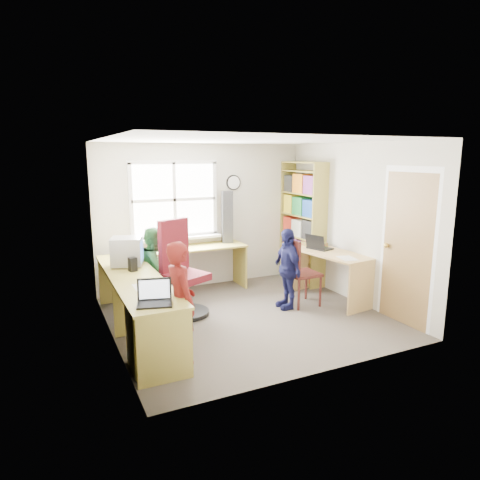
{
  "coord_description": "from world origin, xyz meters",
  "views": [
    {
      "loc": [
        -2.49,
        -5.03,
        2.21
      ],
      "look_at": [
        0.0,
        0.25,
        1.05
      ],
      "focal_mm": 32.0,
      "sensor_mm": 36.0,
      "label": 1
    }
  ],
  "objects_px": {
    "crt_monitor": "(127,252)",
    "laptop_left": "(154,298)",
    "wooden_chair": "(299,270)",
    "l_desk": "(159,306)",
    "person_green": "(155,269)",
    "bookshelf": "(302,225)",
    "cd_tower": "(227,217)",
    "swivel_chair": "(182,274)",
    "person_navy": "(287,268)",
    "person_red": "(181,302)",
    "potted_plant": "(181,238)",
    "right_desk": "(331,265)",
    "laptop_right": "(318,246)"
  },
  "relations": [
    {
      "from": "wooden_chair",
      "to": "person_navy",
      "type": "relative_size",
      "value": 0.85
    },
    {
      "from": "cd_tower",
      "to": "potted_plant",
      "type": "height_order",
      "value": "cd_tower"
    },
    {
      "from": "person_green",
      "to": "l_desk",
      "type": "bearing_deg",
      "value": -166.09
    },
    {
      "from": "cd_tower",
      "to": "person_green",
      "type": "xyz_separation_m",
      "value": [
        -1.42,
        -0.65,
        -0.58
      ]
    },
    {
      "from": "bookshelf",
      "to": "crt_monitor",
      "type": "relative_size",
      "value": 4.36
    },
    {
      "from": "l_desk",
      "to": "wooden_chair",
      "type": "height_order",
      "value": "wooden_chair"
    },
    {
      "from": "crt_monitor",
      "to": "l_desk",
      "type": "bearing_deg",
      "value": -61.28
    },
    {
      "from": "crt_monitor",
      "to": "potted_plant",
      "type": "xyz_separation_m",
      "value": [
        1.0,
        0.79,
        -0.04
      ]
    },
    {
      "from": "wooden_chair",
      "to": "laptop_left",
      "type": "distance_m",
      "value": 2.66
    },
    {
      "from": "laptop_left",
      "to": "cd_tower",
      "type": "relative_size",
      "value": 0.47
    },
    {
      "from": "crt_monitor",
      "to": "laptop_left",
      "type": "height_order",
      "value": "crt_monitor"
    },
    {
      "from": "right_desk",
      "to": "laptop_right",
      "type": "distance_m",
      "value": 0.38
    },
    {
      "from": "swivel_chair",
      "to": "laptop_left",
      "type": "xyz_separation_m",
      "value": [
        -0.75,
        -1.5,
        0.23
      ]
    },
    {
      "from": "crt_monitor",
      "to": "laptop_right",
      "type": "distance_m",
      "value": 2.92
    },
    {
      "from": "l_desk",
      "to": "bookshelf",
      "type": "distance_m",
      "value": 3.35
    },
    {
      "from": "swivel_chair",
      "to": "crt_monitor",
      "type": "height_order",
      "value": "swivel_chair"
    },
    {
      "from": "crt_monitor",
      "to": "laptop_left",
      "type": "relative_size",
      "value": 1.18
    },
    {
      "from": "laptop_left",
      "to": "laptop_right",
      "type": "bearing_deg",
      "value": 39.94
    },
    {
      "from": "laptop_left",
      "to": "potted_plant",
      "type": "relative_size",
      "value": 1.3
    },
    {
      "from": "l_desk",
      "to": "person_green",
      "type": "xyz_separation_m",
      "value": [
        0.25,
        1.14,
        0.15
      ]
    },
    {
      "from": "l_desk",
      "to": "bookshelf",
      "type": "xyz_separation_m",
      "value": [
        2.96,
        1.47,
        0.55
      ]
    },
    {
      "from": "person_navy",
      "to": "cd_tower",
      "type": "bearing_deg",
      "value": -162.0
    },
    {
      "from": "right_desk",
      "to": "wooden_chair",
      "type": "distance_m",
      "value": 0.59
    },
    {
      "from": "l_desk",
      "to": "laptop_left",
      "type": "distance_m",
      "value": 0.79
    },
    {
      "from": "laptop_left",
      "to": "laptop_right",
      "type": "height_order",
      "value": "laptop_right"
    },
    {
      "from": "crt_monitor",
      "to": "cd_tower",
      "type": "height_order",
      "value": "cd_tower"
    },
    {
      "from": "person_red",
      "to": "person_navy",
      "type": "distance_m",
      "value": 2.13
    },
    {
      "from": "cd_tower",
      "to": "potted_plant",
      "type": "distance_m",
      "value": 0.89
    },
    {
      "from": "swivel_chair",
      "to": "person_navy",
      "type": "xyz_separation_m",
      "value": [
        1.47,
        -0.42,
        0.02
      ]
    },
    {
      "from": "laptop_right",
      "to": "crt_monitor",
      "type": "bearing_deg",
      "value": 67.92
    },
    {
      "from": "right_desk",
      "to": "laptop_right",
      "type": "relative_size",
      "value": 3.24
    },
    {
      "from": "potted_plant",
      "to": "person_green",
      "type": "height_order",
      "value": "person_green"
    },
    {
      "from": "bookshelf",
      "to": "laptop_right",
      "type": "bearing_deg",
      "value": -106.13
    },
    {
      "from": "potted_plant",
      "to": "laptop_left",
      "type": "bearing_deg",
      "value": -113.48
    },
    {
      "from": "bookshelf",
      "to": "cd_tower",
      "type": "height_order",
      "value": "bookshelf"
    },
    {
      "from": "wooden_chair",
      "to": "crt_monitor",
      "type": "distance_m",
      "value": 2.47
    },
    {
      "from": "cd_tower",
      "to": "person_navy",
      "type": "distance_m",
      "value": 1.56
    },
    {
      "from": "bookshelf",
      "to": "crt_monitor",
      "type": "bearing_deg",
      "value": -170.29
    },
    {
      "from": "wooden_chair",
      "to": "person_red",
      "type": "xyz_separation_m",
      "value": [
        -2.11,
        -0.96,
        0.12
      ]
    },
    {
      "from": "right_desk",
      "to": "crt_monitor",
      "type": "relative_size",
      "value": 2.86
    },
    {
      "from": "crt_monitor",
      "to": "person_red",
      "type": "xyz_separation_m",
      "value": [
        0.27,
        -1.49,
        -0.28
      ]
    },
    {
      "from": "person_red",
      "to": "person_green",
      "type": "bearing_deg",
      "value": -10.98
    },
    {
      "from": "person_navy",
      "to": "right_desk",
      "type": "bearing_deg",
      "value": 94.93
    },
    {
      "from": "swivel_chair",
      "to": "laptop_right",
      "type": "height_order",
      "value": "swivel_chair"
    },
    {
      "from": "bookshelf",
      "to": "cd_tower",
      "type": "bearing_deg",
      "value": 165.72
    },
    {
      "from": "wooden_chair",
      "to": "crt_monitor",
      "type": "height_order",
      "value": "crt_monitor"
    },
    {
      "from": "laptop_left",
      "to": "wooden_chair",
      "type": "bearing_deg",
      "value": 39.43
    },
    {
      "from": "swivel_chair",
      "to": "potted_plant",
      "type": "relative_size",
      "value": 4.27
    },
    {
      "from": "person_navy",
      "to": "crt_monitor",
      "type": "bearing_deg",
      "value": -99.34
    },
    {
      "from": "laptop_right",
      "to": "cd_tower",
      "type": "relative_size",
      "value": 0.49
    }
  ]
}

